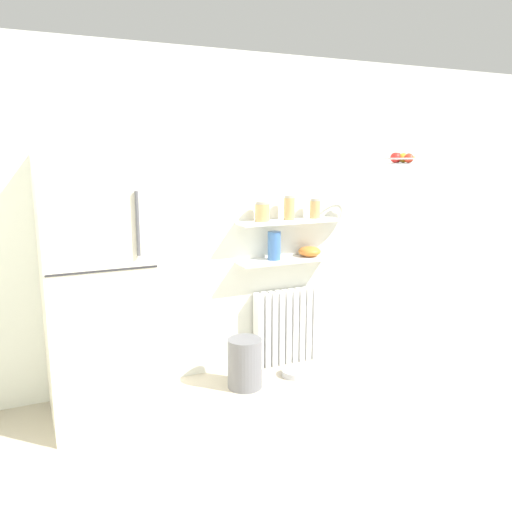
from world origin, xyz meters
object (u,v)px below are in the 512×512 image
at_px(shelf_bowl, 310,251).
at_px(hanging_fruit_basket, 401,159).
at_px(refrigerator, 97,290).
at_px(storage_jar_1, 289,208).
at_px(storage_jar_2, 315,209).
at_px(storage_jar_0, 262,212).
at_px(pet_food_bowl, 295,373).
at_px(trash_bin, 245,363).
at_px(radiator, 286,327).
at_px(vase, 274,246).

distance_m(shelf_bowl, hanging_fruit_basket, 1.08).
xyz_separation_m(refrigerator, storage_jar_1, (1.61, 0.24, 0.47)).
relative_size(storage_jar_2, hanging_fruit_basket, 0.56).
height_order(storage_jar_0, pet_food_bowl, storage_jar_0).
xyz_separation_m(storage_jar_2, shelf_bowl, (-0.04, -0.00, -0.37)).
height_order(storage_jar_0, trash_bin, storage_jar_0).
bearing_deg(radiator, shelf_bowl, -8.34).
xyz_separation_m(storage_jar_2, trash_bin, (-0.78, -0.28, -1.16)).
distance_m(storage_jar_2, hanging_fruit_basket, 0.81).
relative_size(storage_jar_0, pet_food_bowl, 0.73).
distance_m(refrigerator, storage_jar_1, 1.70).
bearing_deg(storage_jar_1, radiator, 90.00).
xyz_separation_m(refrigerator, storage_jar_0, (1.36, 0.24, 0.44)).
relative_size(storage_jar_2, vase, 0.71).
relative_size(refrigerator, storage_jar_1, 8.94).
distance_m(radiator, storage_jar_1, 1.05).
relative_size(refrigerator, hanging_fruit_basket, 6.02).
relative_size(vase, hanging_fruit_basket, 0.79).
height_order(radiator, vase, vase).
xyz_separation_m(refrigerator, storage_jar_2, (1.86, 0.24, 0.45)).
xyz_separation_m(storage_jar_1, hanging_fruit_basket, (0.85, -0.36, 0.40)).
xyz_separation_m(storage_jar_0, storage_jar_2, (0.50, 0.00, 0.00)).
xyz_separation_m(storage_jar_1, storage_jar_2, (0.25, 0.00, -0.02)).
height_order(storage_jar_1, trash_bin, storage_jar_1).
bearing_deg(storage_jar_0, vase, -0.00).
relative_size(vase, pet_food_bowl, 1.09).
bearing_deg(storage_jar_1, shelf_bowl, 0.00).
xyz_separation_m(shelf_bowl, trash_bin, (-0.74, -0.28, -0.79)).
height_order(radiator, storage_jar_2, storage_jar_2).
bearing_deg(pet_food_bowl, trash_bin, -178.01).
relative_size(storage_jar_0, hanging_fruit_basket, 0.53).
relative_size(storage_jar_0, vase, 0.67).
bearing_deg(trash_bin, pet_food_bowl, 1.99).
relative_size(storage_jar_1, shelf_bowl, 1.04).
bearing_deg(trash_bin, radiator, 29.99).
bearing_deg(pet_food_bowl, storage_jar_0, 124.68).
height_order(storage_jar_0, storage_jar_2, storage_jar_2).
bearing_deg(hanging_fruit_basket, storage_jar_0, 162.03).
distance_m(storage_jar_0, storage_jar_2, 0.50).
distance_m(pet_food_bowl, hanging_fruit_basket, 1.97).
bearing_deg(vase, refrigerator, -170.59).
xyz_separation_m(storage_jar_1, pet_food_bowl, (-0.07, -0.26, -1.35)).
distance_m(vase, hanging_fruit_basket, 1.27).
xyz_separation_m(refrigerator, trash_bin, (1.08, -0.03, -0.71)).
height_order(trash_bin, pet_food_bowl, trash_bin).
height_order(radiator, pet_food_bowl, radiator).
height_order(storage_jar_2, pet_food_bowl, storage_jar_2).
height_order(shelf_bowl, hanging_fruit_basket, hanging_fruit_basket).
xyz_separation_m(refrigerator, pet_food_bowl, (1.54, -0.02, -0.88)).
bearing_deg(storage_jar_1, vase, 180.00).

